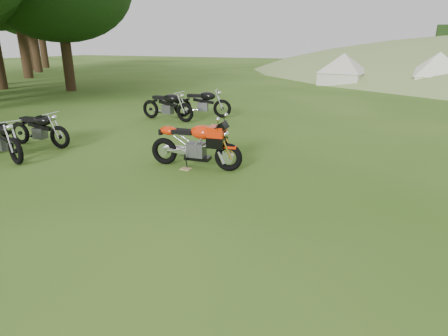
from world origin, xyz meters
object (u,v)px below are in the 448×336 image
at_px(plywood_board, 186,169).
at_px(tent_left, 343,67).
at_px(vintage_moto_a, 2,138).
at_px(sport_motorcycle, 195,141).
at_px(tent_mid, 438,70).
at_px(vintage_moto_c, 167,105).
at_px(vintage_moto_d, 202,102).
at_px(vintage_moto_b, 38,128).

distance_m(plywood_board, tent_left, 19.19).
relative_size(plywood_board, vintage_moto_a, 0.12).
xyz_separation_m(sport_motorcycle, tent_mid, (5.90, 18.19, 0.55)).
height_order(sport_motorcycle, tent_mid, tent_mid).
height_order(sport_motorcycle, plywood_board, sport_motorcycle).
relative_size(vintage_moto_c, tent_left, 0.81).
relative_size(vintage_moto_a, vintage_moto_d, 0.95).
xyz_separation_m(plywood_board, tent_mid, (6.03, 18.41, 1.15)).
bearing_deg(vintage_moto_b, vintage_moto_d, 65.04).
relative_size(vintage_moto_d, tent_left, 0.81).
distance_m(sport_motorcycle, vintage_moto_a, 4.63).
bearing_deg(plywood_board, vintage_moto_d, 113.91).
bearing_deg(plywood_board, vintage_moto_a, -166.01).
xyz_separation_m(sport_motorcycle, vintage_moto_b, (-4.61, -0.14, -0.11)).
xyz_separation_m(plywood_board, vintage_moto_c, (-3.29, 4.47, 0.54)).
xyz_separation_m(plywood_board, vintage_moto_a, (-4.32, -1.08, 0.51)).
bearing_deg(sport_motorcycle, vintage_moto_c, 122.92).
xyz_separation_m(vintage_moto_a, vintage_moto_c, (1.02, 5.54, 0.03)).
height_order(vintage_moto_a, tent_left, tent_left).
bearing_deg(tent_mid, vintage_moto_d, -130.29).
relative_size(vintage_moto_c, tent_mid, 0.78).
bearing_deg(plywood_board, vintage_moto_c, 126.40).
xyz_separation_m(vintage_moto_d, tent_mid, (8.47, 12.92, 0.61)).
height_order(vintage_moto_c, vintage_moto_d, vintage_moto_c).
relative_size(vintage_moto_b, tent_mid, 0.71).
height_order(vintage_moto_d, tent_mid, tent_mid).
bearing_deg(vintage_moto_b, plywood_board, -5.21).
bearing_deg(vintage_moto_c, tent_mid, 59.93).
distance_m(vintage_moto_c, vintage_moto_d, 1.34).
distance_m(plywood_board, tent_mid, 19.41).
bearing_deg(vintage_moto_d, sport_motorcycle, -79.87).
bearing_deg(tent_left, vintage_moto_b, -97.21).
bearing_deg(vintage_moto_c, plywood_board, -49.90).
bearing_deg(tent_mid, vintage_moto_b, -126.88).
xyz_separation_m(vintage_moto_d, tent_left, (3.17, 13.65, 0.56)).
bearing_deg(tent_left, vintage_moto_a, -95.93).
distance_m(sport_motorcycle, tent_mid, 19.13).
xyz_separation_m(sport_motorcycle, plywood_board, (-0.13, -0.22, -0.60)).
relative_size(plywood_board, tent_mid, 0.08).
xyz_separation_m(vintage_moto_b, tent_mid, (10.51, 18.33, 0.66)).
distance_m(sport_motorcycle, tent_left, 18.94).
height_order(tent_left, tent_mid, tent_mid).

